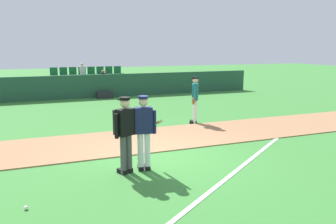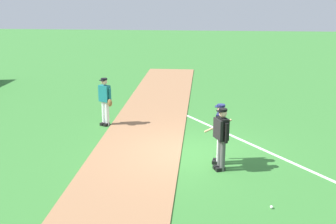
{
  "view_description": "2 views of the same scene",
  "coord_description": "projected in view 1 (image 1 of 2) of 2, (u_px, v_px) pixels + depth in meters",
  "views": [
    {
      "loc": [
        -2.84,
        -8.08,
        2.84
      ],
      "look_at": [
        0.63,
        0.89,
        0.99
      ],
      "focal_mm": 36.11,
      "sensor_mm": 36.0,
      "label": 1
    },
    {
      "loc": [
        -12.1,
        -0.38,
        4.84
      ],
      "look_at": [
        0.19,
        0.69,
        1.26
      ],
      "focal_mm": 45.46,
      "sensor_mm": 36.0,
      "label": 2
    }
  ],
  "objects": [
    {
      "name": "stadium_bleachers",
      "position": [
        89.0,
        86.0,
        20.46
      ],
      "size": [
        5.0,
        2.1,
        1.9
      ],
      "color": "slate",
      "rests_on": "ground"
    },
    {
      "name": "foul_line_chalk",
      "position": [
        264.0,
        149.0,
        9.55
      ],
      "size": [
        9.8,
        7.09,
        0.01
      ],
      "primitive_type": "cube",
      "rotation": [
        0.0,
        0.0,
        0.62
      ],
      "color": "white",
      "rests_on": "ground"
    },
    {
      "name": "baseball",
      "position": [
        26.0,
        208.0,
        5.99
      ],
      "size": [
        0.07,
        0.07,
        0.07
      ],
      "primitive_type": "sphere",
      "color": "white",
      "rests_on": "ground"
    },
    {
      "name": "equipment_bag",
      "position": [
        105.0,
        95.0,
        18.99
      ],
      "size": [
        0.9,
        0.36,
        0.36
      ],
      "primitive_type": "cube",
      "color": "#232328",
      "rests_on": "ground"
    },
    {
      "name": "batter_navy_jersey",
      "position": [
        144.0,
        130.0,
        7.75
      ],
      "size": [
        0.64,
        0.8,
        1.76
      ],
      "color": "white",
      "rests_on": "ground"
    },
    {
      "name": "ground_plane",
      "position": [
        158.0,
        156.0,
        8.95
      ],
      "size": [
        80.0,
        80.0,
        0.0
      ],
      "primitive_type": "plane",
      "color": "#387A33"
    },
    {
      "name": "runner_teal_jersey",
      "position": [
        195.0,
        98.0,
        12.6
      ],
      "size": [
        0.46,
        0.6,
        1.76
      ],
      "color": "white",
      "rests_on": "ground"
    },
    {
      "name": "dugout_fence",
      "position": [
        92.0,
        86.0,
        19.1
      ],
      "size": [
        20.0,
        0.16,
        1.31
      ],
      "primitive_type": "cube",
      "color": "#234C38",
      "rests_on": "ground"
    },
    {
      "name": "infield_dirt_path",
      "position": [
        140.0,
        140.0,
        10.44
      ],
      "size": [
        28.0,
        2.73,
        0.03
      ],
      "primitive_type": "cube",
      "color": "#9E704C",
      "rests_on": "ground"
    },
    {
      "name": "umpire_home_plate",
      "position": [
        125.0,
        131.0,
        7.56
      ],
      "size": [
        0.54,
        0.43,
        1.76
      ],
      "color": "#4C4C4C",
      "rests_on": "ground"
    }
  ]
}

